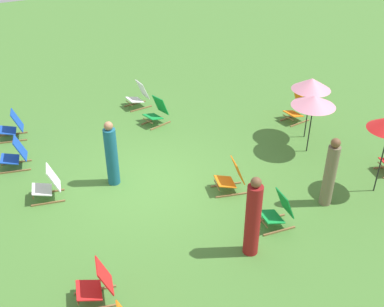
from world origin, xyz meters
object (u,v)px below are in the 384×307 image
at_px(deckchair_8, 157,112).
at_px(deckchair_5, 231,177).
at_px(deckchair_1, 48,185).
at_px(deckchair_2, 97,285).
at_px(person_0, 112,155).
at_px(deckchair_4, 139,96).
at_px(umbrella_1, 312,84).
at_px(person_2, 330,173).
at_px(deckchair_3, 278,211).
at_px(umbrella_2, 314,101).
at_px(deckchair_9, 13,127).
at_px(deckchair_11, 15,155).
at_px(deckchair_7, 297,109).
at_px(person_1, 253,218).

bearing_deg(deckchair_8, deckchair_5, -12.95).
relative_size(deckchair_1, deckchair_5, 0.99).
bearing_deg(deckchair_1, deckchair_2, 13.52).
relative_size(deckchair_2, person_0, 0.51).
distance_m(deckchair_4, deckchair_5, 5.25).
bearing_deg(umbrella_1, deckchair_1, -94.97).
bearing_deg(person_2, deckchair_3, 151.43).
xyz_separation_m(deckchair_1, umbrella_1, (0.62, 7.09, 1.25)).
bearing_deg(umbrella_2, deckchair_8, -140.05).
bearing_deg(deckchair_3, deckchair_5, -165.46).
relative_size(deckchair_3, person_0, 0.50).
bearing_deg(person_0, deckchair_9, 82.39).
relative_size(deckchair_9, deckchair_11, 0.99).
bearing_deg(deckchair_1, person_2, 73.01).
bearing_deg(person_2, deckchair_2, 150.00).
xyz_separation_m(deckchair_11, person_0, (1.83, 1.93, 0.42)).
bearing_deg(person_2, deckchair_1, 117.58).
xyz_separation_m(deckchair_5, umbrella_2, (-0.52, 2.78, 1.12)).
bearing_deg(deckchair_11, deckchair_8, 110.68).
relative_size(deckchair_2, deckchair_3, 1.03).
distance_m(umbrella_2, person_0, 5.27).
bearing_deg(person_0, deckchair_8, 11.73).
distance_m(deckchair_3, deckchair_4, 6.79).
height_order(deckchair_2, person_0, person_0).
relative_size(deckchair_5, umbrella_2, 0.53).
height_order(deckchair_1, deckchair_9, same).
height_order(deckchair_9, umbrella_1, umbrella_1).
xyz_separation_m(deckchair_2, deckchair_8, (-5.57, 3.77, 0.00)).
xyz_separation_m(deckchair_5, person_0, (-1.64, -2.32, 0.42)).
relative_size(deckchair_4, deckchair_7, 1.00).
xyz_separation_m(deckchair_9, person_0, (3.42, 1.69, 0.42)).
height_order(deckchair_4, umbrella_2, umbrella_2).
xyz_separation_m(deckchair_4, deckchair_9, (0.18, -3.91, 0.00)).
height_order(deckchair_2, deckchair_3, same).
relative_size(deckchair_11, person_1, 0.47).
distance_m(deckchair_4, deckchair_11, 4.51).
bearing_deg(deckchair_11, deckchair_1, 27.50).
bearing_deg(deckchair_2, deckchair_8, 160.41).
xyz_separation_m(deckchair_5, umbrella_1, (-1.16, 3.24, 1.25)).
bearing_deg(deckchair_7, deckchair_1, -92.47).
bearing_deg(deckchair_9, umbrella_2, 69.76).
distance_m(deckchair_1, deckchair_3, 5.22).
distance_m(deckchair_5, umbrella_1, 3.66).
bearing_deg(umbrella_1, person_1, -52.50).
height_order(person_0, person_1, person_1).
height_order(deckchair_3, deckchair_7, same).
distance_m(deckchair_7, person_2, 4.09).
distance_m(deckchair_8, umbrella_2, 4.60).
height_order(deckchair_1, umbrella_2, umbrella_2).
xyz_separation_m(deckchair_7, person_2, (3.51, -2.06, 0.45)).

